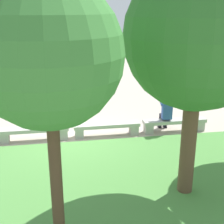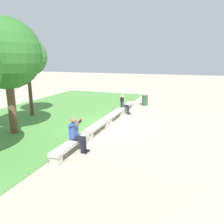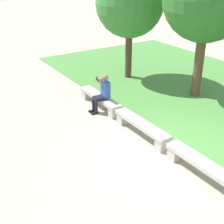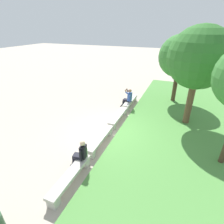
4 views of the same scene
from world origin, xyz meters
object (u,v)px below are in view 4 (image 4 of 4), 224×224
object	(u,v)px
person_photographer	(128,97)
backpack	(83,154)
bench_main	(130,102)
bench_far	(71,176)
bench_near	(118,117)
tree_behind_wall	(199,58)
bench_mid	(100,139)
person_distant	(81,153)
tree_right_background	(180,57)

from	to	relation	value
person_photographer	backpack	distance (m)	6.08
bench_main	bench_far	xyz separation A→B (m)	(7.29, 0.00, 0.00)
bench_near	tree_behind_wall	world-z (taller)	tree_behind_wall
bench_near	bench_far	size ratio (longest dim) A/B	1.00
backpack	tree_behind_wall	world-z (taller)	tree_behind_wall
bench_mid	bench_near	bearing A→B (deg)	180.00
person_distant	bench_mid	bearing A→B (deg)	177.63
tree_right_background	person_photographer	bearing A→B (deg)	-49.62
bench_main	tree_right_background	size ratio (longest dim) A/B	0.49
bench_mid	tree_behind_wall	xyz separation A→B (m)	(-3.76, 3.69, 3.31)
bench_near	tree_right_background	world-z (taller)	tree_right_background
bench_mid	backpack	bearing A→B (deg)	0.51
person_photographer	bench_main	bearing A→B (deg)	166.15
backpack	tree_behind_wall	distance (m)	7.11
bench_far	person_distant	xyz separation A→B (m)	(-0.85, -0.07, 0.36)
bench_far	person_photographer	size ratio (longest dim) A/B	1.71
bench_far	tree_right_background	size ratio (longest dim) A/B	0.49
bench_mid	tree_right_background	world-z (taller)	tree_right_background
person_distant	backpack	distance (m)	0.10
bench_mid	tree_right_background	size ratio (longest dim) A/B	0.49
bench_main	backpack	bearing A→B (deg)	0.12
tree_behind_wall	person_distant	bearing A→B (deg)	-35.12
bench_near	backpack	xyz separation A→B (m)	(3.96, 0.01, 0.32)
bench_near	bench_far	bearing A→B (deg)	0.00
bench_mid	tree_behind_wall	distance (m)	6.23
bench_mid	tree_behind_wall	bearing A→B (deg)	135.56
person_photographer	tree_right_background	xyz separation A→B (m)	(-2.38, 2.79, 2.46)
person_photographer	person_distant	world-z (taller)	person_photographer
bench_near	backpack	size ratio (longest dim) A/B	5.28
person_photographer	backpack	world-z (taller)	person_photographer
backpack	tree_behind_wall	bearing A→B (deg)	145.20
bench_far	person_distant	distance (m)	0.93
person_distant	tree_behind_wall	size ratio (longest dim) A/B	0.24
tree_right_background	tree_behind_wall	bearing A→B (deg)	17.13
bench_main	tree_right_background	distance (m)	4.47
person_distant	tree_right_background	xyz separation A→B (m)	(-8.50, 2.78, 2.53)
bench_main	person_photographer	distance (m)	0.54
bench_far	tree_right_background	xyz separation A→B (m)	(-9.35, 2.72, 2.89)
bench_far	person_photographer	bearing A→B (deg)	-179.36
bench_far	tree_right_background	distance (m)	10.16
bench_mid	tree_right_background	bearing A→B (deg)	158.58
bench_main	bench_far	distance (m)	7.29
person_distant	backpack	size ratio (longest dim) A/B	2.94
bench_far	bench_main	bearing A→B (deg)	180.00
bench_main	person_photographer	xyz separation A→B (m)	(0.31, -0.08, 0.43)
bench_main	person_distant	distance (m)	6.45
bench_main	person_distant	world-z (taller)	person_distant
bench_mid	backpack	world-z (taller)	backpack
person_photographer	bench_near	bearing A→B (deg)	2.10
person_distant	tree_behind_wall	distance (m)	7.16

